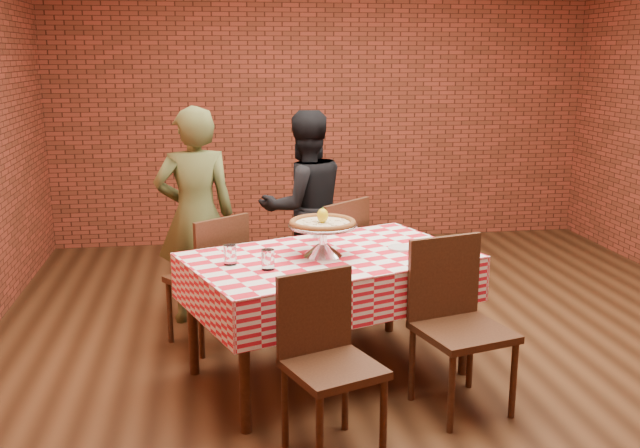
# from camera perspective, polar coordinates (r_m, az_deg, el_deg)

# --- Properties ---
(ground) EXTENTS (6.00, 6.00, 0.00)m
(ground) POSITION_cam_1_polar(r_m,az_deg,el_deg) (4.84, 6.17, -9.99)
(ground) COLOR black
(ground) RESTS_ON ground
(back_wall) EXTENTS (5.50, 0.00, 5.50)m
(back_wall) POSITION_cam_1_polar(r_m,az_deg,el_deg) (7.39, 0.41, 9.80)
(back_wall) COLOR maroon
(back_wall) RESTS_ON ground
(table) EXTENTS (1.83, 1.45, 0.75)m
(table) POSITION_cam_1_polar(r_m,az_deg,el_deg) (4.35, 0.71, -7.31)
(table) COLOR #402514
(table) RESTS_ON ground
(tablecloth) EXTENTS (1.88, 1.50, 0.27)m
(tablecloth) POSITION_cam_1_polar(r_m,az_deg,el_deg) (4.27, 0.71, -4.23)
(tablecloth) COLOR red
(tablecloth) RESTS_ON table
(pizza_stand) EXTENTS (0.55, 0.55, 0.19)m
(pizza_stand) POSITION_cam_1_polar(r_m,az_deg,el_deg) (4.20, 0.21, -1.28)
(pizza_stand) COLOR silver
(pizza_stand) RESTS_ON tablecloth
(pizza) EXTENTS (0.52, 0.52, 0.03)m
(pizza) POSITION_cam_1_polar(r_m,az_deg,el_deg) (4.17, 0.21, 0.03)
(pizza) COLOR beige
(pizza) RESTS_ON pizza_stand
(lemon) EXTENTS (0.09, 0.09, 0.08)m
(lemon) POSITION_cam_1_polar(r_m,az_deg,el_deg) (4.16, 0.21, 0.68)
(lemon) COLOR yellow
(lemon) RESTS_ON pizza
(water_glass_left) EXTENTS (0.09, 0.09, 0.11)m
(water_glass_left) POSITION_cam_1_polar(r_m,az_deg,el_deg) (3.94, -4.16, -2.83)
(water_glass_left) COLOR white
(water_glass_left) RESTS_ON tablecloth
(water_glass_right) EXTENTS (0.09, 0.09, 0.11)m
(water_glass_right) POSITION_cam_1_polar(r_m,az_deg,el_deg) (4.05, -7.16, -2.45)
(water_glass_right) COLOR white
(water_glass_right) RESTS_ON tablecloth
(side_plate) EXTENTS (0.20, 0.20, 0.01)m
(side_plate) POSITION_cam_1_polar(r_m,az_deg,el_deg) (4.38, 6.45, -1.89)
(side_plate) COLOR white
(side_plate) RESTS_ON tablecloth
(sweetener_packet_a) EXTENTS (0.06, 0.06, 0.00)m
(sweetener_packet_a) POSITION_cam_1_polar(r_m,az_deg,el_deg) (4.42, 8.53, -1.88)
(sweetener_packet_a) COLOR white
(sweetener_packet_a) RESTS_ON tablecloth
(sweetener_packet_b) EXTENTS (0.06, 0.04, 0.00)m
(sweetener_packet_b) POSITION_cam_1_polar(r_m,az_deg,el_deg) (4.41, 8.42, -1.91)
(sweetener_packet_b) COLOR white
(sweetener_packet_b) RESTS_ON tablecloth
(condiment_caddy) EXTENTS (0.10, 0.08, 0.13)m
(condiment_caddy) POSITION_cam_1_polar(r_m,az_deg,el_deg) (4.52, -0.11, -0.59)
(condiment_caddy) COLOR silver
(condiment_caddy) RESTS_ON tablecloth
(chair_near_left) EXTENTS (0.53, 0.53, 0.89)m
(chair_near_left) POSITION_cam_1_polar(r_m,az_deg,el_deg) (3.49, 1.08, -11.53)
(chair_near_left) COLOR #402514
(chair_near_left) RESTS_ON ground
(chair_near_right) EXTENTS (0.55, 0.55, 0.93)m
(chair_near_right) POSITION_cam_1_polar(r_m,az_deg,el_deg) (3.98, 11.34, -8.18)
(chair_near_right) COLOR #402514
(chair_near_right) RESTS_ON ground
(chair_far_left) EXTENTS (0.59, 0.59, 0.90)m
(chair_far_left) POSITION_cam_1_polar(r_m,az_deg,el_deg) (4.85, -9.03, -4.36)
(chair_far_left) COLOR #402514
(chair_far_left) RESTS_ON ground
(chair_far_right) EXTENTS (0.64, 0.64, 0.94)m
(chair_far_right) POSITION_cam_1_polar(r_m,az_deg,el_deg) (5.09, 0.32, -3.07)
(chair_far_right) COLOR #402514
(chair_far_right) RESTS_ON ground
(diner_olive) EXTENTS (0.61, 0.45, 1.57)m
(diner_olive) POSITION_cam_1_polar(r_m,az_deg,el_deg) (5.21, -9.86, 0.65)
(diner_olive) COLOR #495028
(diner_olive) RESTS_ON ground
(diner_black) EXTENTS (0.85, 0.73, 1.50)m
(diner_black) POSITION_cam_1_polar(r_m,az_deg,el_deg) (5.58, -1.24, 1.35)
(diner_black) COLOR black
(diner_black) RESTS_ON ground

